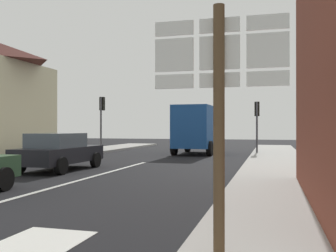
# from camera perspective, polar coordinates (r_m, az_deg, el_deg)

# --- Properties ---
(ground_plane) EXTENTS (80.00, 80.00, 0.00)m
(ground_plane) POSITION_cam_1_polar(r_m,az_deg,el_deg) (16.75, -5.77, -6.03)
(ground_plane) COLOR black
(sidewalk_right) EXTENTS (2.83, 44.00, 0.14)m
(sidewalk_right) POSITION_cam_1_polar(r_m,az_deg,el_deg) (13.68, 16.23, -7.04)
(sidewalk_right) COLOR #9E9B96
(sidewalk_right) RESTS_ON ground
(lane_centre_stripe) EXTENTS (0.16, 12.00, 0.01)m
(lane_centre_stripe) POSITION_cam_1_polar(r_m,az_deg,el_deg) (13.11, -12.04, -7.62)
(lane_centre_stripe) COLOR silver
(lane_centre_stripe) RESTS_ON ground
(lane_turn_arrow) EXTENTS (1.20, 2.20, 0.01)m
(lane_turn_arrow) POSITION_cam_1_polar(r_m,az_deg,el_deg) (5.88, -20.67, -16.87)
(lane_turn_arrow) COLOR silver
(lane_turn_arrow) RESTS_ON ground
(sedan_far) EXTENTS (2.02, 4.23, 1.47)m
(sedan_far) POSITION_cam_1_polar(r_m,az_deg,el_deg) (15.78, -15.87, -3.61)
(sedan_far) COLOR black
(sedan_far) RESTS_ON ground
(delivery_truck) EXTENTS (2.62, 5.07, 3.05)m
(delivery_truck) POSITION_cam_1_polar(r_m,az_deg,el_deg) (24.62, 4.33, -0.34)
(delivery_truck) COLOR #19478C
(delivery_truck) RESTS_ON ground
(route_sign_post) EXTENTS (1.66, 0.14, 3.20)m
(route_sign_post) POSITION_cam_1_polar(r_m,az_deg,el_deg) (4.77, 7.61, 3.53)
(route_sign_post) COLOR brown
(route_sign_post) RESTS_ON ground
(traffic_light_far_left) EXTENTS (0.30, 0.49, 3.75)m
(traffic_light_far_left) POSITION_cam_1_polar(r_m,az_deg,el_deg) (26.20, -9.81, 2.14)
(traffic_light_far_left) COLOR #47474C
(traffic_light_far_left) RESTS_ON ground
(traffic_light_far_right) EXTENTS (0.30, 0.49, 3.32)m
(traffic_light_far_right) POSITION_cam_1_polar(r_m,az_deg,el_deg) (24.69, 13.08, 1.54)
(traffic_light_far_right) COLOR #47474C
(traffic_light_far_right) RESTS_ON ground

